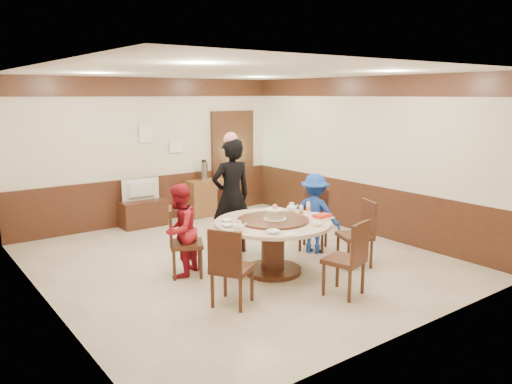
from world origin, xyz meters
TOP-DOWN VIEW (x-y plane):
  - room at (0.01, 0.01)m, footprint 6.00×6.04m
  - banquet_table at (0.10, -0.71)m, footprint 1.63×1.63m
  - chair_0 at (1.32, -0.24)m, footprint 0.62×0.62m
  - chair_1 at (0.25, 0.55)m, footprint 0.59×0.60m
  - chair_2 at (-0.95, -0.08)m, footprint 0.59×0.59m
  - chair_3 at (-0.99, -1.30)m, footprint 0.61×0.61m
  - chair_4 at (0.32, -1.89)m, footprint 0.54×0.55m
  - chair_5 at (1.27, -1.21)m, footprint 0.58×0.57m
  - person_standing at (0.14, 0.38)m, footprint 0.71×0.50m
  - person_red at (-1.00, -0.03)m, footprint 0.80×0.76m
  - person_blue at (1.22, -0.38)m, footprint 0.81×0.94m
  - birthday_cake at (0.12, -0.73)m, footprint 0.32×0.32m
  - teapot_left at (-0.59, -0.87)m, footprint 0.17×0.15m
  - teapot_right at (0.66, -0.46)m, footprint 0.17×0.15m
  - bowl_0 at (-0.43, -0.36)m, footprint 0.14×0.14m
  - bowl_1 at (0.42, -1.26)m, footprint 0.14×0.14m
  - bowl_2 at (-0.29, -1.20)m, footprint 0.17×0.17m
  - bowl_3 at (0.77, -0.87)m, footprint 0.15×0.15m
  - bowl_4 at (-0.57, -0.58)m, footprint 0.15×0.15m
  - saucer_near at (-0.15, -1.36)m, footprint 0.18×0.18m
  - saucer_far at (0.55, -0.21)m, footprint 0.18×0.18m
  - shrimp_platter at (0.75, -1.02)m, footprint 0.30×0.20m
  - bottle_0 at (0.56, -0.78)m, footprint 0.06×0.06m
  - bottle_1 at (0.82, -0.66)m, footprint 0.06×0.06m
  - tv_stand at (-0.32, 2.75)m, footprint 0.85×0.45m
  - television at (-0.32, 2.75)m, footprint 0.73×0.14m
  - side_cabinet at (1.11, 2.78)m, footprint 0.80×0.40m
  - thermos at (1.07, 2.78)m, footprint 0.15×0.15m
  - notice_left at (-0.10, 2.96)m, footprint 0.25×0.00m
  - notice_right at (0.55, 2.96)m, footprint 0.30×0.00m

SIDE VIEW (x-z plane):
  - tv_stand at x=-0.32m, z-range 0.00..0.50m
  - chair_0 at x=1.32m, z-range -0.18..0.79m
  - chair_1 at x=0.25m, z-range -0.18..0.79m
  - chair_2 at x=-0.95m, z-range -0.18..0.79m
  - chair_3 at x=-0.99m, z-range -0.18..0.79m
  - chair_4 at x=0.32m, z-range -0.18..0.79m
  - chair_5 at x=1.27m, z-range -0.18..0.79m
  - side_cabinet at x=1.11m, z-range 0.00..0.75m
  - banquet_table at x=0.10m, z-range 0.14..0.92m
  - person_blue at x=1.22m, z-range 0.00..1.27m
  - person_red at x=-1.00m, z-range 0.00..1.30m
  - television at x=-0.32m, z-range 0.50..0.92m
  - saucer_near at x=-0.15m, z-range 0.75..0.76m
  - saucer_far at x=0.55m, z-range 0.75..0.76m
  - bowl_0 at x=-0.43m, z-range 0.75..0.78m
  - bowl_4 at x=-0.57m, z-range 0.75..0.79m
  - bowl_2 at x=-0.29m, z-range 0.75..0.79m
  - bowl_1 at x=0.42m, z-range 0.75..0.79m
  - bowl_3 at x=0.77m, z-range 0.75..0.80m
  - shrimp_platter at x=0.75m, z-range 0.75..0.81m
  - teapot_left at x=-0.59m, z-range 0.75..0.87m
  - teapot_right at x=0.66m, z-range 0.75..0.87m
  - bottle_0 at x=0.56m, z-range 0.75..0.91m
  - bottle_1 at x=0.82m, z-range 0.75..0.91m
  - birthday_cake at x=0.12m, z-range 0.75..0.96m
  - person_standing at x=0.14m, z-range 0.00..1.83m
  - thermos at x=1.07m, z-range 0.75..1.13m
  - room at x=0.01m, z-range -0.34..2.50m
  - notice_right at x=0.55m, z-range 1.34..1.56m
  - notice_left at x=-0.10m, z-range 1.57..1.93m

